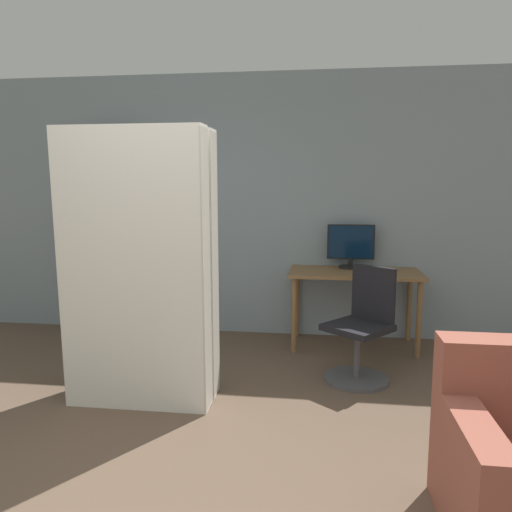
{
  "coord_description": "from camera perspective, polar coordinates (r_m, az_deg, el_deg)",
  "views": [
    {
      "loc": [
        0.74,
        -1.75,
        1.57
      ],
      "look_at": [
        0.26,
        1.87,
        1.05
      ],
      "focal_mm": 35.0,
      "sensor_mm": 36.0,
      "label": 1
    }
  ],
  "objects": [
    {
      "name": "mattress_far",
      "position": [
        3.79,
        -12.2,
        -1.01
      ],
      "size": [
        1.03,
        0.23,
        1.96
      ],
      "color": "silver",
      "rests_on": "ground"
    },
    {
      "name": "wall_back",
      "position": [
        5.24,
        -0.51,
        5.7
      ],
      "size": [
        8.0,
        0.06,
        2.7
      ],
      "color": "gray",
      "rests_on": "ground"
    },
    {
      "name": "monitor",
      "position": [
        5.06,
        10.78,
        1.19
      ],
      "size": [
        0.47,
        0.23,
        0.44
      ],
      "color": "black",
      "rests_on": "desk"
    },
    {
      "name": "bookshelf",
      "position": [
        5.58,
        -16.85,
        1.72
      ],
      "size": [
        0.7,
        0.27,
        2.05
      ],
      "color": "black",
      "rests_on": "ground"
    },
    {
      "name": "desk",
      "position": [
        4.93,
        11.19,
        -2.87
      ],
      "size": [
        1.26,
        0.64,
        0.75
      ],
      "color": "brown",
      "rests_on": "ground"
    },
    {
      "name": "office_chair",
      "position": [
        4.16,
        11.97,
        -8.83
      ],
      "size": [
        0.62,
        0.62,
        0.92
      ],
      "color": "#4C4C51",
      "rests_on": "ground"
    },
    {
      "name": "mattress_near",
      "position": [
        3.55,
        -13.66,
        -1.67
      ],
      "size": [
        1.03,
        0.25,
        1.96
      ],
      "color": "silver",
      "rests_on": "ground"
    }
  ]
}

